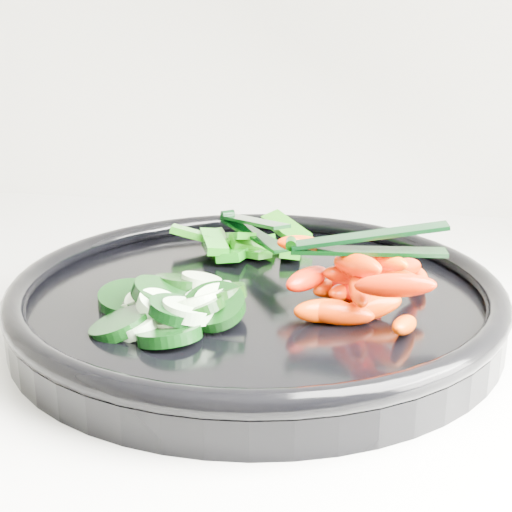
# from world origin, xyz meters

# --- Properties ---
(veggie_tray) EXTENTS (0.44, 0.44, 0.04)m
(veggie_tray) POSITION_xyz_m (0.06, 1.64, 0.95)
(veggie_tray) COLOR black
(veggie_tray) RESTS_ON counter
(cucumber_pile) EXTENTS (0.13, 0.12, 0.04)m
(cucumber_pile) POSITION_xyz_m (0.01, 1.58, 0.96)
(cucumber_pile) COLOR black
(cucumber_pile) RESTS_ON veggie_tray
(carrot_pile) EXTENTS (0.12, 0.14, 0.06)m
(carrot_pile) POSITION_xyz_m (0.14, 1.62, 0.97)
(carrot_pile) COLOR red
(carrot_pile) RESTS_ON veggie_tray
(pepper_pile) EXTENTS (0.13, 0.12, 0.04)m
(pepper_pile) POSITION_xyz_m (0.03, 1.74, 0.96)
(pepper_pile) COLOR #0A720C
(pepper_pile) RESTS_ON veggie_tray
(tong_carrot) EXTENTS (0.11, 0.03, 0.02)m
(tong_carrot) POSITION_xyz_m (0.14, 1.62, 1.00)
(tong_carrot) COLOR black
(tong_carrot) RESTS_ON carrot_pile
(tong_pepper) EXTENTS (0.08, 0.10, 0.02)m
(tong_pepper) POSITION_xyz_m (0.04, 1.73, 0.98)
(tong_pepper) COLOR black
(tong_pepper) RESTS_ON pepper_pile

